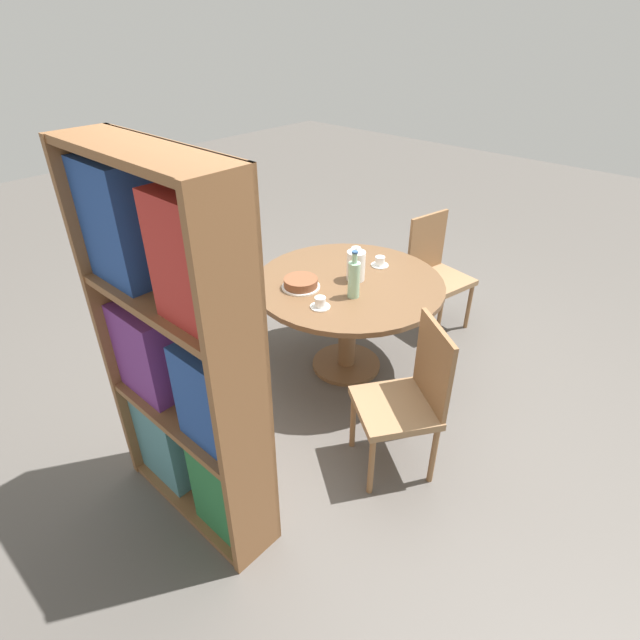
{
  "coord_description": "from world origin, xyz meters",
  "views": [
    {
      "loc": [
        -1.9,
        2.38,
        2.3
      ],
      "look_at": [
        0.0,
        0.3,
        0.54
      ],
      "focal_mm": 28.0,
      "sensor_mm": 36.0,
      "label": 1
    }
  ],
  "objects": [
    {
      "name": "cake_main",
      "position": [
        0.18,
        0.29,
        0.75
      ],
      "size": [
        0.26,
        0.26,
        0.07
      ],
      "color": "white",
      "rests_on": "dining_table"
    },
    {
      "name": "cup_b",
      "position": [
        -0.01,
        -0.34,
        0.75
      ],
      "size": [
        0.13,
        0.13,
        0.07
      ],
      "color": "silver",
      "rests_on": "dining_table"
    },
    {
      "name": "coffee_pot",
      "position": [
        -0.01,
        -0.05,
        0.83
      ],
      "size": [
        0.13,
        0.13,
        0.25
      ],
      "color": "white",
      "rests_on": "dining_table"
    },
    {
      "name": "water_bottle",
      "position": [
        -0.15,
        0.15,
        0.85
      ],
      "size": [
        0.08,
        0.08,
        0.32
      ],
      "color": "#99C6A3",
      "rests_on": "dining_table"
    },
    {
      "name": "cup_a",
      "position": [
        -0.09,
        0.39,
        0.75
      ],
      "size": [
        0.13,
        0.13,
        0.07
      ],
      "color": "silver",
      "rests_on": "dining_table"
    },
    {
      "name": "chair_b",
      "position": [
        -0.84,
        0.5,
        0.49
      ],
      "size": [
        0.58,
        0.58,
        0.93
      ],
      "rotation": [
        0.0,
        0.0,
        2.53
      ],
      "color": "olive",
      "rests_on": "ground_plane"
    },
    {
      "name": "cup_c",
      "position": [
        0.22,
        -0.35,
        0.75
      ],
      "size": [
        0.13,
        0.13,
        0.07
      ],
      "color": "silver",
      "rests_on": "dining_table"
    },
    {
      "name": "bookshelf",
      "position": [
        -0.2,
        1.46,
        0.91
      ],
      "size": [
        0.96,
        0.28,
        1.89
      ],
      "rotation": [
        0.0,
        0.0,
        3.14
      ],
      "color": "brown",
      "rests_on": "ground_plane"
    },
    {
      "name": "chair_a",
      "position": [
        0.86,
        0.47,
        0.49
      ],
      "size": [
        0.56,
        0.56,
        0.93
      ],
      "rotation": [
        0.0,
        0.0,
        0.43
      ],
      "color": "olive",
      "rests_on": "ground_plane"
    },
    {
      "name": "chair_c",
      "position": [
        -0.13,
        -0.97,
        0.49
      ],
      "size": [
        0.49,
        0.49,
        0.93
      ],
      "rotation": [
        0.0,
        0.0,
        4.51
      ],
      "color": "olive",
      "rests_on": "ground_plane"
    },
    {
      "name": "dining_table",
      "position": [
        0.0,
        0.0,
        0.59
      ],
      "size": [
        1.3,
        1.3,
        0.72
      ],
      "color": "brown",
      "rests_on": "ground_plane"
    },
    {
      "name": "ground_plane",
      "position": [
        0.0,
        0.0,
        0.0
      ],
      "size": [
        14.0,
        14.0,
        0.0
      ],
      "primitive_type": "plane",
      "color": "#56514C"
    }
  ]
}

